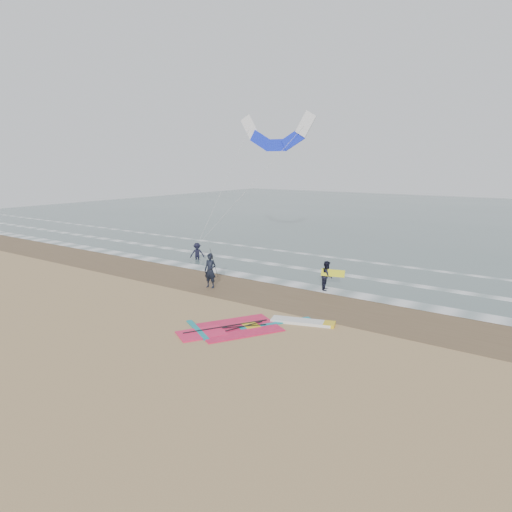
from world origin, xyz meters
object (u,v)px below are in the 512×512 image
Objects in this scene: windsurf_rig at (255,326)px; person_wading at (197,249)px; person_walking at (327,276)px; person_standing at (210,271)px; surf_kite at (276,136)px.

windsurf_rig is 3.60× the size of person_wading.
windsurf_rig is 14.58m from person_wading.
person_standing is at bearing 103.99° from person_walking.
surf_kite is (-1.65, 9.42, 7.92)m from person_standing.
person_walking is at bearing -50.45° from person_wading.
windsurf_rig is at bearing -42.95° from person_standing.
person_walking is at bearing -39.55° from surf_kite.
surf_kite reaches higher than person_standing.
windsurf_rig is at bearing -79.28° from person_wading.
person_walking is (-0.12, 7.13, 0.79)m from windsurf_rig.
windsurf_rig is 17.55m from surf_kite.
person_walking is 0.18× the size of surf_kite.
person_walking is (5.68, 3.37, -0.17)m from person_standing.
person_wading is (-11.51, 8.92, 0.77)m from windsurf_rig.
windsurf_rig is 2.92× the size of person_standing.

